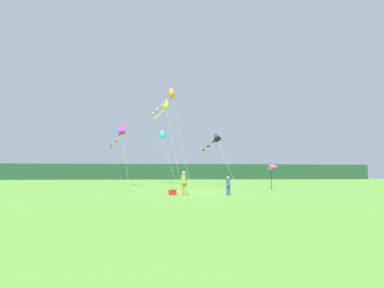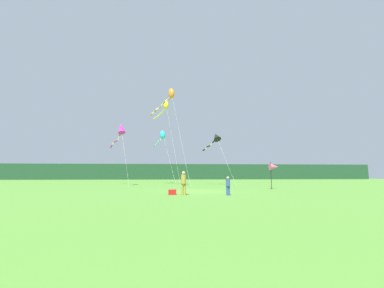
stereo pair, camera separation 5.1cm
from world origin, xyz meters
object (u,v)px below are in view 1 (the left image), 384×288
Objects in this scene: cooler_box at (173,192)px; kite_yellow at (165,107)px; banner_flag_pole at (274,167)px; kite_black at (215,138)px; person_child at (228,185)px; kite_cyan at (162,136)px; kite_magenta at (120,131)px; person_adult at (184,182)px; kite_orange at (169,97)px.

cooler_box is 19.02m from kite_yellow.
banner_flag_pole is 11.09m from kite_black.
kite_cyan is at bearing 104.76° from person_child.
kite_cyan reaches higher than kite_magenta.
banner_flag_pole is 0.23× the size of kite_yellow.
banner_flag_pole is 0.31× the size of kite_cyan.
cooler_box is 0.05× the size of kite_yellow.
kite_cyan is at bearing 128.33° from banner_flag_pole.
kite_cyan is (5.24, 7.07, 0.52)m from kite_magenta.
kite_black is 13.02m from kite_magenta.
kite_yellow reaches higher than person_child.
person_adult is 1.28× the size of person_child.
person_adult is at bearing -61.42° from kite_magenta.
kite_cyan is (-7.73, 6.11, 1.20)m from kite_black.
person_child reaches higher than cooler_box.
cooler_box is at bearing -63.50° from kite_magenta.
kite_yellow reaches higher than kite_cyan.
kite_magenta is 0.71× the size of kite_orange.
cooler_box is at bearing -85.68° from kite_yellow.
person_child is 23.71m from kite_cyan.
kite_orange reaches higher than person_child.
banner_flag_pole is (6.35, 6.58, 1.47)m from person_child.
person_adult is 0.63× the size of banner_flag_pole.
kite_orange reaches higher than kite_cyan.
kite_cyan is (-1.17, 9.15, -3.62)m from kite_orange.
banner_flag_pole is 15.56m from kite_orange.
kite_magenta is at bearing -165.71° from kite_yellow.
cooler_box is at bearing -87.14° from kite_orange.
banner_flag_pole reaches higher than cooler_box.
banner_flag_pole is at bearing 32.65° from person_adult.
kite_magenta is (-12.97, -0.96, 0.68)m from kite_black.
kite_black reaches higher than person_adult.
kite_orange reaches higher than kite_yellow.
kite_magenta reaches higher than person_child.
kite_cyan reaches higher than person_child.
cooler_box is 0.07× the size of kite_cyan.
cooler_box is 0.21× the size of banner_flag_pole.
banner_flag_pole is at bearing -40.21° from kite_yellow.
person_child is (3.19, -0.47, -0.21)m from person_adult.
cooler_box is 16.41m from kite_orange.
person_adult is 18.91m from kite_yellow.
kite_cyan is at bearing 96.09° from kite_yellow.
kite_magenta is 1.01× the size of kite_cyan.
cooler_box is (-0.81, 0.30, -0.77)m from person_adult.
person_child is 9.26m from banner_flag_pole.
person_adult is 1.16m from cooler_box.
person_adult is at bearing -108.57° from kite_black.
kite_orange is (-6.56, -3.03, 4.83)m from kite_black.
person_adult reaches higher than person_child.
kite_orange is (-1.41, 12.29, 10.43)m from person_adult.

